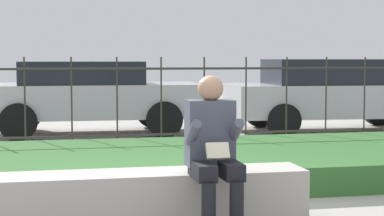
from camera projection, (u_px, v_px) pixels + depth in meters
The scene contains 6 objects.
stone_bench at pixel (139, 202), 5.31m from camera, with size 2.81×0.48×0.45m.
person_seated_reader at pixel (213, 147), 5.12m from camera, with size 0.42×0.73×1.25m.
grass_berm at pixel (133, 166), 7.39m from camera, with size 10.34×2.78×0.30m.
iron_fence at pixel (117, 104), 9.19m from camera, with size 8.34×0.03×1.41m.
car_parked_center at pixel (89, 95), 11.84m from camera, with size 4.05×2.00×1.34m.
car_parked_right at pixel (333, 93), 12.31m from camera, with size 4.17×2.07×1.38m.
Camera 1 is at (-0.85, -5.21, 1.38)m, focal length 60.00 mm.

